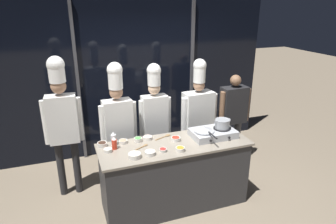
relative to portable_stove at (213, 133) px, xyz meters
name	(u,v)px	position (x,y,z in m)	size (l,w,h in m)	color
ground_plane	(174,203)	(-0.57, -0.03, -0.97)	(24.00, 24.00, 0.00)	#7F705B
window_wall_back	(138,79)	(-0.57, 1.79, 0.38)	(4.85, 0.09, 2.70)	black
demo_counter	(174,174)	(-0.57, -0.03, -0.51)	(1.96, 0.70, 0.91)	#2D2D30
portable_stove	(213,133)	(0.00, 0.00, 0.00)	(0.59, 0.40, 0.11)	#B2B5BA
frying_pan	(204,129)	(-0.14, 0.00, 0.08)	(0.28, 0.49, 0.05)	#ADAFB5
stock_pot	(222,123)	(0.14, 0.00, 0.12)	(0.23, 0.20, 0.12)	#93969B
squeeze_bottle_clear	(113,139)	(-1.31, 0.20, 0.04)	(0.07, 0.07, 0.19)	white
squeeze_bottle_chili	(114,143)	(-1.32, 0.09, 0.03)	(0.06, 0.06, 0.16)	red
prep_bowl_soy_glaze	(102,144)	(-1.46, 0.21, -0.02)	(0.12, 0.12, 0.06)	silver
prep_bowl_bell_pepper	(163,150)	(-0.78, -0.18, -0.03)	(0.10, 0.10, 0.04)	silver
prep_bowl_noodles	(135,155)	(-1.14, -0.21, -0.02)	(0.15, 0.15, 0.06)	silver
prep_bowl_chili_flakes	(176,139)	(-0.52, 0.05, -0.02)	(0.13, 0.13, 0.05)	silver
prep_bowl_scallions	(138,139)	(-1.00, 0.19, -0.02)	(0.10, 0.10, 0.05)	silver
prep_bowl_bean_sprouts	(108,150)	(-1.41, 0.04, -0.02)	(0.10, 0.10, 0.05)	silver
prep_bowl_carrots	(180,149)	(-0.58, -0.24, -0.02)	(0.11, 0.11, 0.05)	silver
prep_bowl_onion	(150,153)	(-0.95, -0.21, -0.02)	(0.13, 0.13, 0.05)	silver
prep_bowl_shrimp	(148,138)	(-0.86, 0.22, -0.03)	(0.12, 0.12, 0.04)	silver
prep_bowl_mushrooms	(123,141)	(-1.19, 0.22, -0.03)	(0.12, 0.12, 0.04)	silver
serving_spoon_slotted	(144,146)	(-0.96, 0.03, -0.04)	(0.19, 0.12, 0.02)	olive
serving_spoon_solid	(166,136)	(-0.60, 0.22, -0.04)	(0.25, 0.13, 0.02)	olive
chef_head	(62,116)	(-1.89, 0.72, 0.24)	(0.51, 0.22, 2.01)	#232326
chef_sous	(118,119)	(-1.17, 0.60, 0.14)	(0.52, 0.23, 1.90)	#2D3856
chef_line	(155,113)	(-0.60, 0.71, 0.11)	(0.50, 0.21, 1.83)	#2D3856
chef_pastry	(198,111)	(0.11, 0.71, 0.05)	(0.62, 0.28, 1.85)	#2D3856
person_guest	(233,112)	(0.76, 0.71, -0.03)	(0.57, 0.24, 1.55)	#4C4C51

